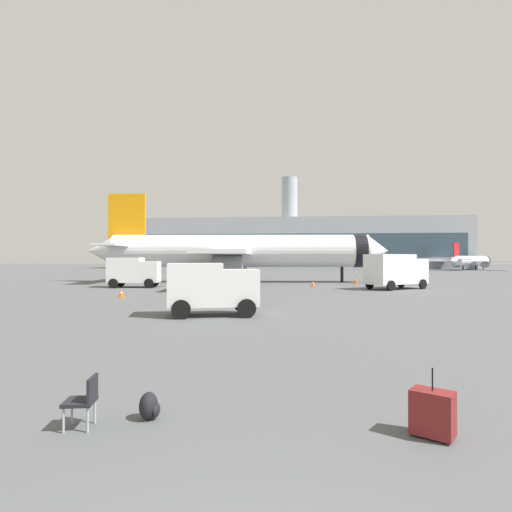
# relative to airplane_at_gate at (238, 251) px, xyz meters

# --- Properties ---
(airplane_at_gate) EXTENTS (35.76, 32.25, 10.50)m
(airplane_at_gate) POSITION_rel_airplane_at_gate_xyz_m (0.00, 0.00, 0.00)
(airplane_at_gate) COLOR white
(airplane_at_gate) RESTS_ON ground
(airplane_taxiing) EXTENTS (17.19, 17.55, 6.34)m
(airplane_taxiing) POSITION_rel_airplane_at_gate_xyz_m (49.07, 56.32, -1.45)
(airplane_taxiing) COLOR silver
(airplane_taxiing) RESTS_ON ground
(service_truck) EXTENTS (5.00, 2.95, 2.90)m
(service_truck) POSITION_rel_airplane_at_gate_xyz_m (-8.98, -9.72, -2.05)
(service_truck) COLOR white
(service_truck) RESTS_ON ground
(fuel_truck) EXTENTS (6.27, 5.45, 3.20)m
(fuel_truck) POSITION_rel_airplane_at_gate_xyz_m (15.88, -9.83, -1.88)
(fuel_truck) COLOR white
(fuel_truck) RESTS_ON ground
(cargo_van) EXTENTS (4.74, 3.15, 2.60)m
(cargo_van) POSITION_rel_airplane_at_gate_xyz_m (2.51, -29.01, -2.21)
(cargo_van) COLOR white
(cargo_van) RESTS_ON ground
(safety_cone_near) EXTENTS (0.44, 0.44, 0.82)m
(safety_cone_near) POSITION_rel_airplane_at_gate_xyz_m (13.34, -2.37, -3.25)
(safety_cone_near) COLOR #F2590C
(safety_cone_near) RESTS_ON ground
(safety_cone_mid) EXTENTS (0.44, 0.44, 0.62)m
(safety_cone_mid) POSITION_rel_airplane_at_gate_xyz_m (8.44, -7.54, -3.35)
(safety_cone_mid) COLOR #F2590C
(safety_cone_mid) RESTS_ON ground
(safety_cone_far) EXTENTS (0.44, 0.44, 0.59)m
(safety_cone_far) POSITION_rel_airplane_at_gate_xyz_m (-5.88, -20.08, -3.36)
(safety_cone_far) COLOR #F2590C
(safety_cone_far) RESTS_ON ground
(rolling_suitcase) EXTENTS (0.75, 0.68, 1.10)m
(rolling_suitcase) POSITION_rel_airplane_at_gate_xyz_m (8.74, -42.75, -3.27)
(rolling_suitcase) COLOR maroon
(rolling_suitcase) RESTS_ON ground
(traveller_backpack) EXTENTS (0.36, 0.40, 0.48)m
(traveller_backpack) POSITION_rel_airplane_at_gate_xyz_m (4.00, -42.42, -3.42)
(traveller_backpack) COLOR black
(traveller_backpack) RESTS_ON ground
(gate_chair) EXTENTS (0.55, 0.55, 0.86)m
(gate_chair) POSITION_rel_airplane_at_gate_xyz_m (3.04, -42.89, -3.16)
(gate_chair) COLOR black
(gate_chair) RESTS_ON ground
(terminal_building) EXTENTS (94.11, 18.17, 25.76)m
(terminal_building) POSITION_rel_airplane_at_gate_xyz_m (5.81, 70.77, 3.35)
(terminal_building) COLOR #9EA3AD
(terminal_building) RESTS_ON ground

